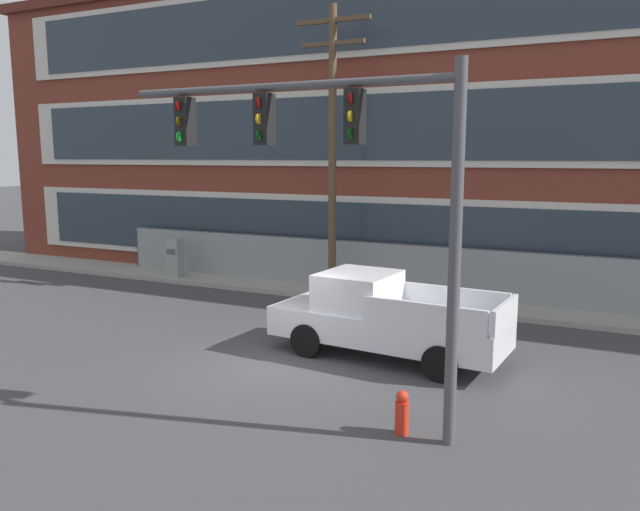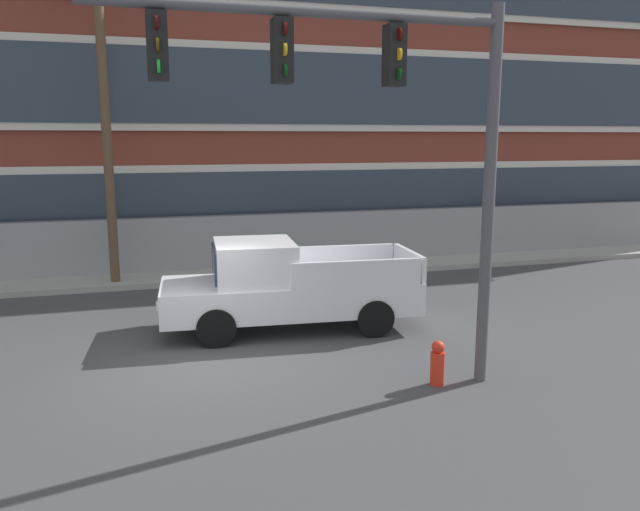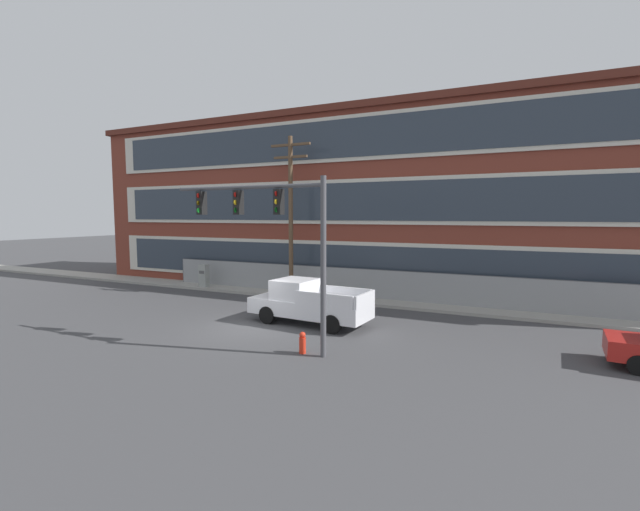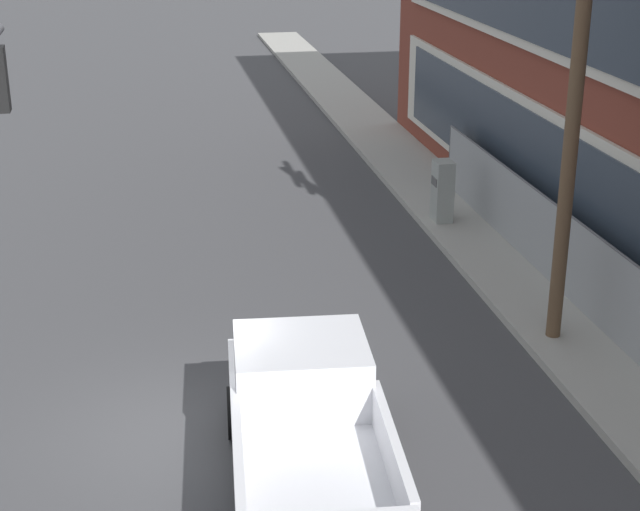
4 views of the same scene
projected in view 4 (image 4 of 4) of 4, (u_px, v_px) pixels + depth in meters
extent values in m
plane|color=#424244|center=(173.00, 429.00, 15.10)|extent=(160.00, 160.00, 0.00)
cube|color=#9E9B93|center=(621.00, 382.00, 16.35)|extent=(80.00, 2.11, 0.16)
cylinder|color=#4C4C51|center=(450.00, 159.00, 26.32)|extent=(0.06, 0.06, 1.80)
cube|color=silver|center=(307.00, 448.00, 13.22)|extent=(5.67, 2.42, 0.70)
cube|color=silver|center=(301.00, 370.00, 13.65)|extent=(1.80, 1.96, 0.87)
cube|color=#283342|center=(296.00, 343.00, 14.44)|extent=(0.19, 1.63, 0.65)
cube|color=silver|center=(238.00, 464.00, 11.74)|extent=(2.76, 0.34, 0.56)
cube|color=silver|center=(392.00, 454.00, 11.93)|extent=(2.76, 0.34, 0.56)
cylinder|color=black|center=(236.00, 413.00, 14.79)|extent=(0.82, 0.32, 0.80)
cylinder|color=black|center=(356.00, 406.00, 14.97)|extent=(0.82, 0.32, 0.80)
cube|color=white|center=(247.00, 351.00, 15.69)|extent=(0.08, 0.24, 0.16)
cube|color=white|center=(333.00, 347.00, 15.83)|extent=(0.08, 0.24, 0.16)
cylinder|color=brown|center=(576.00, 85.00, 16.21)|extent=(0.26, 0.26, 9.47)
cube|color=#939993|center=(442.00, 194.00, 23.62)|extent=(0.58, 0.42, 1.65)
cube|color=#515151|center=(434.00, 181.00, 23.47)|extent=(0.40, 0.02, 0.20)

